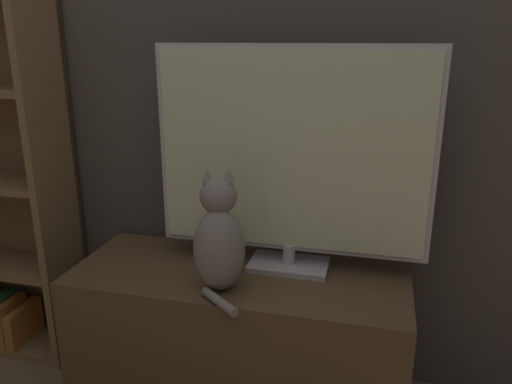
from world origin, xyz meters
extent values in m
cube|color=#47423D|center=(0.00, 1.22, 1.30)|extent=(4.80, 0.05, 2.60)
cube|color=brown|center=(0.00, 0.94, 0.26)|extent=(1.19, 0.48, 0.53)
cube|color=#B7B7BC|center=(0.17, 1.03, 0.54)|extent=(0.28, 0.17, 0.02)
cylinder|color=#B7B7BC|center=(0.17, 1.03, 0.58)|extent=(0.04, 0.04, 0.07)
cube|color=#B7B7BC|center=(0.17, 1.03, 0.95)|extent=(0.95, 0.02, 0.71)
cube|color=beige|center=(0.17, 1.02, 0.95)|extent=(0.91, 0.01, 0.67)
ellipsoid|color=gray|center=(-0.02, 0.81, 0.67)|extent=(0.20, 0.19, 0.28)
ellipsoid|color=silver|center=(-0.04, 0.86, 0.65)|extent=(0.10, 0.07, 0.15)
sphere|color=gray|center=(-0.03, 0.84, 0.84)|extent=(0.15, 0.15, 0.12)
cone|color=gray|center=(-0.07, 0.83, 0.91)|extent=(0.04, 0.04, 0.04)
cone|color=gray|center=(0.00, 0.85, 0.91)|extent=(0.04, 0.04, 0.04)
cylinder|color=gray|center=(0.01, 0.71, 0.54)|extent=(0.15, 0.13, 0.03)
cube|color=brown|center=(-0.78, 1.05, 0.76)|extent=(0.03, 0.28, 1.51)
cube|color=brown|center=(-1.09, 1.18, 0.76)|extent=(0.64, 0.03, 1.51)
cube|color=brown|center=(-1.09, 1.05, 0.01)|extent=(0.58, 0.25, 0.03)
cube|color=brown|center=(-1.09, 1.05, 0.39)|extent=(0.58, 0.25, 0.03)
cube|color=#236B38|center=(-1.13, 1.02, 0.13)|extent=(0.07, 0.18, 0.20)
cube|color=#AD662D|center=(-1.06, 1.01, 0.13)|extent=(0.04, 0.17, 0.20)
cube|color=#AD662D|center=(-1.02, 1.03, 0.11)|extent=(0.04, 0.20, 0.16)
camera|label=1|loc=(0.45, -0.60, 1.32)|focal=35.00mm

